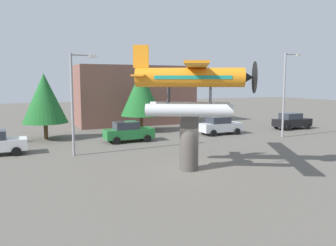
# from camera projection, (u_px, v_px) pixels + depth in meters

# --- Properties ---
(ground_plane) EXTENTS (140.00, 140.00, 0.00)m
(ground_plane) POSITION_uv_depth(u_px,v_px,m) (189.00, 170.00, 20.28)
(ground_plane) COLOR #605B54
(display_pedestal) EXTENTS (1.10, 1.10, 3.26)m
(display_pedestal) POSITION_uv_depth(u_px,v_px,m) (189.00, 143.00, 20.08)
(display_pedestal) COLOR #4C4742
(display_pedestal) RESTS_ON ground
(floatplane_monument) EXTENTS (7.08, 9.63, 4.00)m
(floatplane_monument) POSITION_uv_depth(u_px,v_px,m) (192.00, 86.00, 19.66)
(floatplane_monument) COLOR silver
(floatplane_monument) RESTS_ON display_pedestal
(car_mid_green) EXTENTS (4.20, 2.02, 1.76)m
(car_mid_green) POSITION_uv_depth(u_px,v_px,m) (128.00, 132.00, 29.50)
(car_mid_green) COLOR #237A38
(car_mid_green) RESTS_ON ground
(car_far_silver) EXTENTS (4.20, 2.02, 1.76)m
(car_far_silver) POSITION_uv_depth(u_px,v_px,m) (220.00, 125.00, 33.53)
(car_far_silver) COLOR silver
(car_far_silver) RESTS_ON ground
(car_distant_black) EXTENTS (4.20, 2.02, 1.76)m
(car_distant_black) POSITION_uv_depth(u_px,v_px,m) (292.00, 121.00, 37.26)
(car_distant_black) COLOR black
(car_distant_black) RESTS_ON ground
(streetlight_primary) EXTENTS (1.84, 0.28, 7.09)m
(streetlight_primary) POSITION_uv_depth(u_px,v_px,m) (75.00, 96.00, 23.71)
(streetlight_primary) COLOR gray
(streetlight_primary) RESTS_ON ground
(streetlight_secondary) EXTENTS (1.84, 0.28, 7.72)m
(streetlight_secondary) POSITION_uv_depth(u_px,v_px,m) (286.00, 89.00, 31.51)
(streetlight_secondary) COLOR gray
(streetlight_secondary) RESTS_ON ground
(storefront_building) EXTENTS (14.00, 5.37, 6.99)m
(storefront_building) POSITION_uv_depth(u_px,v_px,m) (135.00, 95.00, 41.48)
(storefront_building) COLOR brown
(storefront_building) RESTS_ON ground
(tree_east) EXTENTS (3.94, 3.94, 5.88)m
(tree_east) POSITION_uv_depth(u_px,v_px,m) (44.00, 98.00, 30.23)
(tree_east) COLOR brown
(tree_east) RESTS_ON ground
(tree_center_back) EXTENTS (4.18, 4.18, 6.31)m
(tree_center_back) POSITION_uv_depth(u_px,v_px,m) (141.00, 93.00, 35.11)
(tree_center_back) COLOR brown
(tree_center_back) RESTS_ON ground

